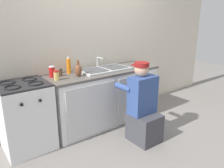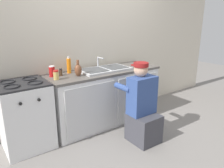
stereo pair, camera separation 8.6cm
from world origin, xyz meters
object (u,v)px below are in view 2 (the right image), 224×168
condiment_jar (56,75)px  soap_bottle_orange (69,66)px  soda_cup_red (52,71)px  vase_decorative (78,70)px  spice_bottle_pepper (61,72)px  plumber_person (142,109)px  stove_range (25,115)px  sink_double_basin (104,69)px

condiment_jar → soap_bottle_orange: (0.30, 0.23, 0.05)m
soap_bottle_orange → soda_cup_red: 0.29m
soap_bottle_orange → vase_decorative: bearing=-83.0°
soap_bottle_orange → spice_bottle_pepper: bearing=-154.9°
soda_cup_red → plumber_person: bearing=-45.0°
soda_cup_red → vase_decorative: bearing=-31.6°
stove_range → spice_bottle_pepper: spice_bottle_pepper is taller
soda_cup_red → stove_range: bearing=-165.4°
vase_decorative → spice_bottle_pepper: bearing=140.7°
plumber_person → spice_bottle_pepper: bearing=132.1°
condiment_jar → sink_double_basin: bearing=4.8°
soda_cup_red → soap_bottle_orange: bearing=9.2°
plumber_person → condiment_jar: 1.25m
plumber_person → soda_cup_red: 1.36m
sink_double_basin → soap_bottle_orange: (-0.52, 0.16, 0.09)m
condiment_jar → soda_cup_red: 0.18m
plumber_person → soap_bottle_orange: bearing=123.2°
sink_double_basin → spice_bottle_pepper: 0.69m
condiment_jar → soda_cup_red: size_ratio=0.84×
sink_double_basin → stove_range: bearing=-179.9°
vase_decorative → stove_range: bearing=174.4°
soda_cup_red → spice_bottle_pepper: (0.12, -0.03, -0.02)m
vase_decorative → soda_cup_red: size_ratio=1.51×
sink_double_basin → stove_range: size_ratio=0.89×
sink_double_basin → condiment_jar: bearing=-175.2°
stove_range → soda_cup_red: soda_cup_red is taller
plumber_person → vase_decorative: bearing=129.8°
sink_double_basin → soda_cup_red: bearing=172.0°
plumber_person → soda_cup_red: size_ratio=7.26×
vase_decorative → spice_bottle_pepper: 0.25m
sink_double_basin → condiment_jar: sink_double_basin is taller
condiment_jar → stove_range: bearing=171.1°
sink_double_basin → soap_bottle_orange: bearing=163.2°
vase_decorative → soap_bottle_orange: 0.24m
condiment_jar → vase_decorative: vase_decorative is taller
spice_bottle_pepper → vase_decorative: bearing=-39.3°
sink_double_basin → plumber_person: 0.90m
soap_bottle_orange → soda_cup_red: bearing=-170.8°
vase_decorative → soap_bottle_orange: bearing=97.0°
sink_double_basin → vase_decorative: bearing=-171.3°
stove_range → spice_bottle_pepper: bearing=8.5°
stove_range → soda_cup_red: size_ratio=5.95×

